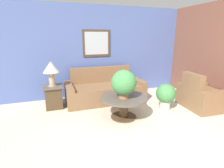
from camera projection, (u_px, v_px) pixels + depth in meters
ground_plane at (175, 148)px, 2.84m from camera, size 20.00×20.00×0.00m
wall_back at (112, 51)px, 5.29m from camera, size 6.44×0.09×2.60m
wall_right at (212, 54)px, 4.59m from camera, size 0.06×5.05×2.60m
couch_main at (105, 90)px, 4.89m from camera, size 2.13×0.95×0.89m
armchair at (201, 97)px, 4.37m from camera, size 0.93×1.05×0.89m
coffee_table at (124, 103)px, 3.81m from camera, size 1.02×1.02×0.49m
side_table at (54, 97)px, 4.36m from camera, size 0.46×0.46×0.57m
table_lamp at (51, 69)px, 4.17m from camera, size 0.39×0.39×0.61m
potted_plant_on_table at (124, 83)px, 3.62m from camera, size 0.54×0.54×0.60m
potted_plant_floor at (166, 95)px, 4.23m from camera, size 0.47×0.47×0.65m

